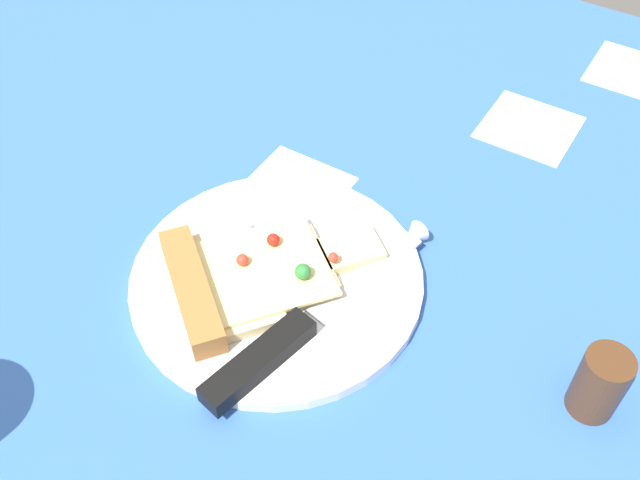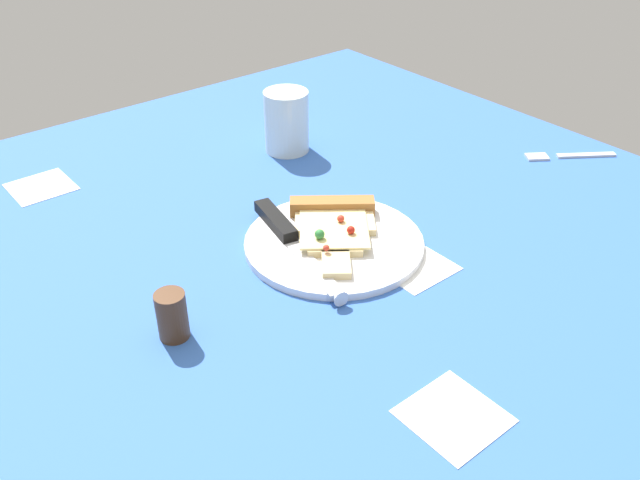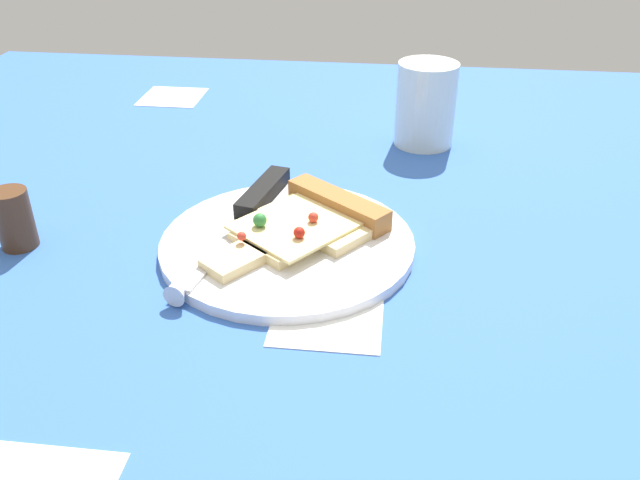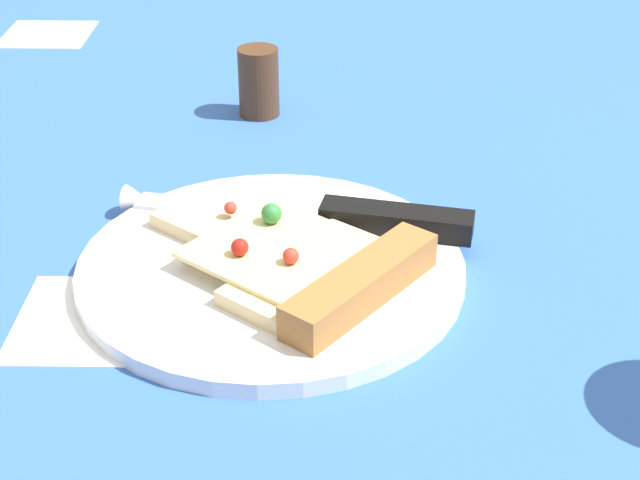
# 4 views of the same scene
# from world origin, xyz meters

# --- Properties ---
(ground_plane) EXTENTS (1.21, 1.21, 0.03)m
(ground_plane) POSITION_xyz_m (-0.00, 0.00, -0.01)
(ground_plane) COLOR #3360B7
(ground_plane) RESTS_ON ground
(plate) EXTENTS (0.24, 0.24, 0.01)m
(plate) POSITION_xyz_m (-0.03, -0.03, 0.01)
(plate) COLOR silver
(plate) RESTS_ON ground_plane
(pizza_slice) EXTENTS (0.19, 0.17, 0.03)m
(pizza_slice) POSITION_xyz_m (-0.01, -0.04, 0.02)
(pizza_slice) COLOR beige
(pizza_slice) RESTS_ON plate
(knife) EXTENTS (0.24, 0.07, 0.02)m
(knife) POSITION_xyz_m (0.01, 0.02, 0.02)
(knife) COLOR silver
(knife) RESTS_ON plate
(drinking_glass) EXTENTS (0.08, 0.08, 0.10)m
(drinking_glass) POSITION_xyz_m (0.25, -0.16, 0.05)
(drinking_glass) COLOR silver
(drinking_glass) RESTS_ON ground_plane
(pepper_shaker) EXTENTS (0.03, 0.03, 0.06)m
(pepper_shaker) POSITION_xyz_m (-0.05, 0.23, 0.03)
(pepper_shaker) COLOR #4C2D19
(pepper_shaker) RESTS_ON ground_plane
(fork) EXTENTS (0.10, 0.14, 0.01)m
(fork) POSITION_xyz_m (-0.07, -0.50, 0.00)
(fork) COLOR silver
(fork) RESTS_ON ground_plane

